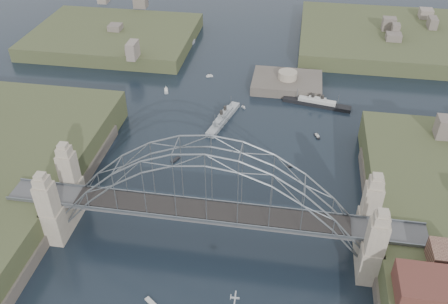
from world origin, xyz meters
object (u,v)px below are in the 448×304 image
Objects in this scene: fort_island at (287,88)px; naval_cruiser_far at (185,48)px; ocean_liner at (317,103)px; bridge at (209,196)px; naval_cruiser_near at (223,118)px.

naval_cruiser_far is (-38.74, 22.10, 1.22)m from fort_island.
ocean_liner is at bearing -47.01° from fort_island.
bridge reaches higher than naval_cruiser_near.
naval_cruiser_far is at bearing 115.62° from naval_cruiser_near.
fort_island is 1.07× the size of ocean_liner.
ocean_liner is (9.60, -10.30, 1.12)m from fort_island.
naval_cruiser_near is 29.58m from ocean_liner.
bridge is 96.58m from naval_cruiser_far.
bridge reaches higher than ocean_liner.
fort_island is at bearing 132.99° from ocean_liner.
ocean_liner is (21.60, 59.70, -11.55)m from bridge.
ocean_liner is at bearing 26.51° from naval_cruiser_near.
naval_cruiser_near is at bearing -64.38° from naval_cruiser_far.
fort_island is (12.00, 70.00, -12.66)m from bridge.
bridge is 64.53m from ocean_liner.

